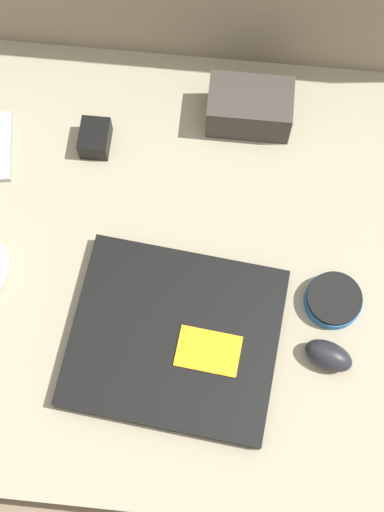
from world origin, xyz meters
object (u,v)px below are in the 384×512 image
Objects in this scene: charger_brick at (95,138)px; computer_mouse at (328,356)px; camera_pouch at (250,107)px; laptop at (175,338)px; speaker_puck at (333,300)px.

computer_mouse is at bearing -39.43° from charger_brick.
camera_pouch is at bearing 129.47° from computer_mouse.
camera_pouch reaches higher than laptop.
speaker_puck is at bearing 105.67° from computer_mouse.
charger_brick is (-0.24, -0.07, -0.02)m from camera_pouch.
laptop is at bearing -160.64° from speaker_puck.
computer_mouse reaches higher than laptop.
computer_mouse is (0.22, -0.01, 0.01)m from laptop.
charger_brick is at bearing -163.48° from camera_pouch.
computer_mouse is 0.60× the size of camera_pouch.
speaker_puck is 1.42× the size of charger_brick.
charger_brick is at bearing 149.42° from speaker_puck.
speaker_puck is at bearing -30.58° from charger_brick.
speaker_puck is (0.23, 0.08, 0.00)m from laptop.
computer_mouse reaches higher than charger_brick.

